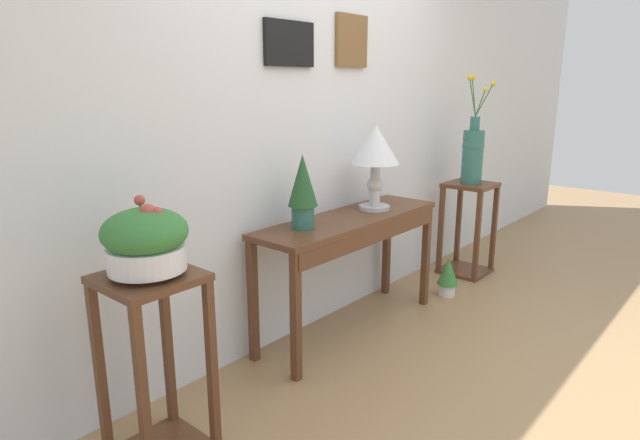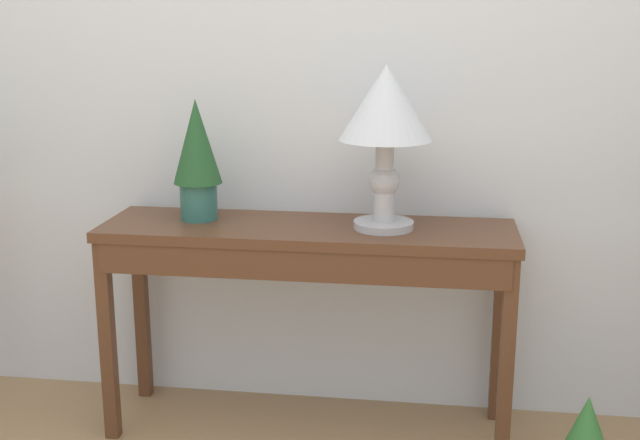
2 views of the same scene
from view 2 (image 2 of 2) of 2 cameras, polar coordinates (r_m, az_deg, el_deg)
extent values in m
cube|color=silver|center=(2.90, -1.02, 13.68)|extent=(9.00, 0.10, 2.80)
cube|color=#56331E|center=(2.71, -0.89, -0.76)|extent=(1.39, 0.39, 0.03)
cube|color=#56331E|center=(2.56, -1.49, -3.22)|extent=(1.32, 0.03, 0.10)
cube|color=#56331E|center=(2.85, -14.77, -8.33)|extent=(0.04, 0.04, 0.71)
cube|color=#56331E|center=(2.66, 13.03, -9.95)|extent=(0.04, 0.04, 0.71)
cube|color=#56331E|center=(3.13, -12.48, -6.14)|extent=(0.04, 0.04, 0.71)
cube|color=#56331E|center=(2.96, 12.53, -7.40)|extent=(0.04, 0.04, 0.71)
cylinder|color=#B7B7BC|center=(2.67, 4.50, -0.33)|extent=(0.20, 0.20, 0.02)
cylinder|color=#B7B7BC|center=(2.65, 4.54, 1.34)|extent=(0.07, 0.07, 0.13)
sphere|color=#B7B7BC|center=(2.64, 4.56, 2.76)|extent=(0.10, 0.10, 0.10)
cylinder|color=#B7B7BC|center=(2.63, 4.59, 4.20)|extent=(0.06, 0.06, 0.13)
cone|color=silver|center=(2.60, 4.67, 8.27)|extent=(0.30, 0.30, 0.24)
cylinder|color=#2D665B|center=(2.80, -8.55, 1.33)|extent=(0.13, 0.13, 0.13)
cone|color=#235128|center=(2.77, -8.71, 5.52)|extent=(0.17, 0.17, 0.29)
cone|color=#387A38|center=(2.71, 18.33, -13.61)|extent=(0.15, 0.15, 0.20)
camera|label=1|loc=(3.00, -70.16, 7.10)|focal=30.11mm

